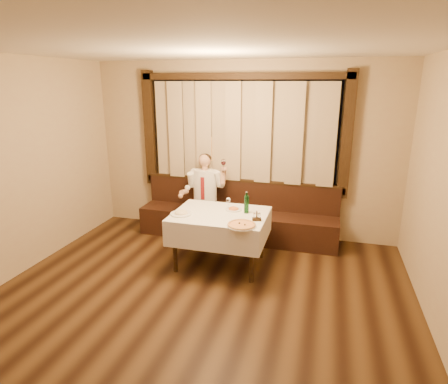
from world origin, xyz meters
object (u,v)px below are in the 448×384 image
(seated_man, at_px, (204,189))
(pizza, at_px, (242,225))
(pasta_red, at_px, (234,208))
(pasta_cream, at_px, (181,212))
(green_bottle, at_px, (246,204))
(cruet_caddy, at_px, (257,217))
(banquette, at_px, (238,219))
(dining_table, at_px, (220,221))

(seated_man, bearing_deg, pizza, -54.73)
(pizza, relative_size, pasta_red, 1.60)
(pizza, height_order, pasta_cream, pasta_cream)
(green_bottle, distance_m, cruet_caddy, 0.33)
(pasta_red, relative_size, seated_man, 0.17)
(banquette, bearing_deg, seated_man, -170.77)
(banquette, xyz_separation_m, pasta_red, (0.14, -0.84, 0.48))
(dining_table, bearing_deg, cruet_caddy, -14.79)
(pasta_red, bearing_deg, pizza, -66.56)
(dining_table, bearing_deg, green_bottle, 18.16)
(dining_table, distance_m, green_bottle, 0.43)
(cruet_caddy, bearing_deg, pasta_red, 124.66)
(banquette, height_order, dining_table, banquette)
(dining_table, xyz_separation_m, pasta_red, (0.14, 0.18, 0.14))
(pasta_cream, distance_m, cruet_caddy, 1.02)
(banquette, xyz_separation_m, seated_man, (-0.54, -0.09, 0.49))
(seated_man, bearing_deg, dining_table, -59.86)
(dining_table, relative_size, pasta_red, 5.54)
(pizza, xyz_separation_m, seated_man, (-0.93, 1.32, 0.02))
(pasta_red, bearing_deg, green_bottle, -19.91)
(banquette, bearing_deg, pizza, -74.57)
(pasta_cream, bearing_deg, pasta_red, 30.03)
(pasta_cream, height_order, seated_man, seated_man)
(cruet_caddy, height_order, seated_man, seated_man)
(pasta_cream, height_order, green_bottle, green_bottle)
(pizza, height_order, cruet_caddy, cruet_caddy)
(pizza, height_order, seated_man, seated_man)
(dining_table, distance_m, pizza, 0.56)
(banquette, height_order, pasta_cream, banquette)
(pizza, bearing_deg, pasta_red, 113.44)
(pasta_red, bearing_deg, pasta_cream, -149.97)
(pasta_red, xyz_separation_m, pasta_cream, (-0.63, -0.37, 0.01))
(pizza, relative_size, cruet_caddy, 2.97)
(banquette, bearing_deg, pasta_cream, -112.12)
(pasta_cream, bearing_deg, pizza, -12.58)
(pasta_cream, bearing_deg, green_bottle, 19.58)
(pasta_cream, height_order, cruet_caddy, cruet_caddy)
(seated_man, bearing_deg, banquette, 9.23)
(banquette, relative_size, pasta_cream, 11.02)
(green_bottle, relative_size, cruet_caddy, 2.42)
(cruet_caddy, bearing_deg, pizza, -136.25)
(pasta_red, height_order, cruet_caddy, cruet_caddy)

